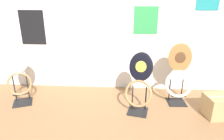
{
  "coord_description": "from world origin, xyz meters",
  "views": [
    {
      "loc": [
        0.25,
        -1.43,
        1.59
      ],
      "look_at": [
        0.06,
        1.37,
        0.55
      ],
      "focal_mm": 32.0,
      "sensor_mm": 36.0,
      "label": 1
    }
  ],
  "objects_px": {
    "storage_box": "(220,106)",
    "toilet_seat_display_white_plain": "(19,77)",
    "toilet_seat_display_woodgrain": "(179,78)",
    "toilet_seat_display_jazz_black": "(139,87)"
  },
  "relations": [
    {
      "from": "storage_box",
      "to": "toilet_seat_display_white_plain",
      "type": "bearing_deg",
      "value": 176.58
    },
    {
      "from": "toilet_seat_display_jazz_black",
      "to": "toilet_seat_display_woodgrain",
      "type": "bearing_deg",
      "value": 25.06
    },
    {
      "from": "toilet_seat_display_jazz_black",
      "to": "toilet_seat_display_woodgrain",
      "type": "xyz_separation_m",
      "value": [
        0.62,
        0.29,
        0.02
      ]
    },
    {
      "from": "toilet_seat_display_jazz_black",
      "to": "toilet_seat_display_woodgrain",
      "type": "distance_m",
      "value": 0.69
    },
    {
      "from": "toilet_seat_display_jazz_black",
      "to": "storage_box",
      "type": "height_order",
      "value": "toilet_seat_display_jazz_black"
    },
    {
      "from": "toilet_seat_display_white_plain",
      "to": "toilet_seat_display_woodgrain",
      "type": "bearing_deg",
      "value": 3.94
    },
    {
      "from": "toilet_seat_display_white_plain",
      "to": "storage_box",
      "type": "bearing_deg",
      "value": -3.42
    },
    {
      "from": "toilet_seat_display_jazz_black",
      "to": "toilet_seat_display_woodgrain",
      "type": "height_order",
      "value": "toilet_seat_display_woodgrain"
    },
    {
      "from": "toilet_seat_display_woodgrain",
      "to": "storage_box",
      "type": "bearing_deg",
      "value": -34.19
    },
    {
      "from": "toilet_seat_display_white_plain",
      "to": "storage_box",
      "type": "height_order",
      "value": "toilet_seat_display_white_plain"
    }
  ]
}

